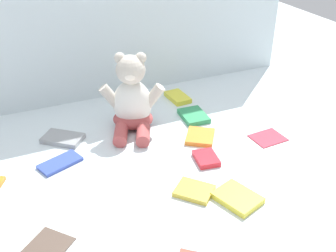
{
  "coord_description": "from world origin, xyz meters",
  "views": [
    {
      "loc": [
        -0.48,
        -1.15,
        0.78
      ],
      "look_at": [
        -0.02,
        -0.1,
        0.1
      ],
      "focal_mm": 43.64,
      "sensor_mm": 36.0,
      "label": 1
    }
  ],
  "objects_px": {
    "book_case_0": "(49,245)",
    "book_case_3": "(60,163)",
    "book_case_7": "(194,191)",
    "book_case_1": "(200,137)",
    "book_case_10": "(206,158)",
    "teddy_bear": "(132,102)",
    "book_case_11": "(268,137)",
    "book_case_6": "(237,198)",
    "book_case_2": "(178,97)",
    "book_case_4": "(63,138)",
    "book_case_8": "(194,116)"
  },
  "relations": [
    {
      "from": "book_case_0",
      "to": "book_case_3",
      "type": "distance_m",
      "value": 0.35
    },
    {
      "from": "book_case_7",
      "to": "book_case_3",
      "type": "bearing_deg",
      "value": -84.75
    },
    {
      "from": "book_case_1",
      "to": "book_case_10",
      "type": "bearing_deg",
      "value": 105.44
    },
    {
      "from": "teddy_bear",
      "to": "book_case_11",
      "type": "height_order",
      "value": "teddy_bear"
    },
    {
      "from": "book_case_3",
      "to": "book_case_6",
      "type": "bearing_deg",
      "value": 27.49
    },
    {
      "from": "book_case_10",
      "to": "book_case_2",
      "type": "bearing_deg",
      "value": -94.37
    },
    {
      "from": "book_case_4",
      "to": "book_case_3",
      "type": "bearing_deg",
      "value": 24.35
    },
    {
      "from": "book_case_0",
      "to": "book_case_10",
      "type": "bearing_deg",
      "value": -114.61
    },
    {
      "from": "book_case_2",
      "to": "book_case_3",
      "type": "height_order",
      "value": "book_case_2"
    },
    {
      "from": "book_case_2",
      "to": "book_case_4",
      "type": "bearing_deg",
      "value": -169.75
    },
    {
      "from": "book_case_8",
      "to": "teddy_bear",
      "type": "bearing_deg",
      "value": 175.71
    },
    {
      "from": "book_case_3",
      "to": "book_case_11",
      "type": "bearing_deg",
      "value": 57.82
    },
    {
      "from": "book_case_3",
      "to": "book_case_0",
      "type": "bearing_deg",
      "value": -36.55
    },
    {
      "from": "book_case_0",
      "to": "book_case_6",
      "type": "relative_size",
      "value": 0.8
    },
    {
      "from": "teddy_bear",
      "to": "book_case_7",
      "type": "xyz_separation_m",
      "value": [
        0.04,
        -0.43,
        -0.1
      ]
    },
    {
      "from": "book_case_11",
      "to": "book_case_3",
      "type": "bearing_deg",
      "value": 75.15
    },
    {
      "from": "teddy_bear",
      "to": "book_case_4",
      "type": "height_order",
      "value": "teddy_bear"
    },
    {
      "from": "book_case_2",
      "to": "book_case_11",
      "type": "height_order",
      "value": "book_case_2"
    },
    {
      "from": "teddy_bear",
      "to": "book_case_4",
      "type": "relative_size",
      "value": 2.09
    },
    {
      "from": "teddy_bear",
      "to": "book_case_2",
      "type": "relative_size",
      "value": 2.42
    },
    {
      "from": "book_case_7",
      "to": "book_case_10",
      "type": "distance_m",
      "value": 0.17
    },
    {
      "from": "book_case_1",
      "to": "book_case_4",
      "type": "relative_size",
      "value": 0.8
    },
    {
      "from": "teddy_bear",
      "to": "book_case_1",
      "type": "height_order",
      "value": "teddy_bear"
    },
    {
      "from": "book_case_11",
      "to": "book_case_7",
      "type": "bearing_deg",
      "value": 109.49
    },
    {
      "from": "book_case_1",
      "to": "book_case_10",
      "type": "relative_size",
      "value": 1.19
    },
    {
      "from": "book_case_6",
      "to": "book_case_10",
      "type": "xyz_separation_m",
      "value": [
        0.01,
        0.21,
        0.0
      ]
    },
    {
      "from": "book_case_6",
      "to": "book_case_11",
      "type": "bearing_deg",
      "value": -158.16
    },
    {
      "from": "teddy_bear",
      "to": "book_case_0",
      "type": "bearing_deg",
      "value": -107.5
    },
    {
      "from": "book_case_10",
      "to": "book_case_11",
      "type": "distance_m",
      "value": 0.27
    },
    {
      "from": "book_case_3",
      "to": "book_case_11",
      "type": "distance_m",
      "value": 0.72
    },
    {
      "from": "book_case_3",
      "to": "teddy_bear",
      "type": "bearing_deg",
      "value": 92.35
    },
    {
      "from": "book_case_10",
      "to": "book_case_11",
      "type": "height_order",
      "value": "book_case_10"
    },
    {
      "from": "teddy_bear",
      "to": "book_case_0",
      "type": "height_order",
      "value": "teddy_bear"
    },
    {
      "from": "book_case_6",
      "to": "book_case_10",
      "type": "height_order",
      "value": "same"
    },
    {
      "from": "book_case_8",
      "to": "book_case_11",
      "type": "distance_m",
      "value": 0.3
    },
    {
      "from": "book_case_2",
      "to": "teddy_bear",
      "type": "bearing_deg",
      "value": -154.41
    },
    {
      "from": "book_case_0",
      "to": "book_case_10",
      "type": "relative_size",
      "value": 1.08
    },
    {
      "from": "book_case_7",
      "to": "book_case_1",
      "type": "bearing_deg",
      "value": -163.57
    },
    {
      "from": "book_case_11",
      "to": "book_case_4",
      "type": "bearing_deg",
      "value": 63.71
    },
    {
      "from": "book_case_8",
      "to": "book_case_0",
      "type": "bearing_deg",
      "value": -142.12
    },
    {
      "from": "book_case_1",
      "to": "book_case_8",
      "type": "bearing_deg",
      "value": -73.2
    },
    {
      "from": "teddy_bear",
      "to": "book_case_6",
      "type": "bearing_deg",
      "value": -52.8
    },
    {
      "from": "teddy_bear",
      "to": "book_case_0",
      "type": "relative_size",
      "value": 2.9
    },
    {
      "from": "book_case_2",
      "to": "book_case_3",
      "type": "bearing_deg",
      "value": -157.74
    },
    {
      "from": "book_case_6",
      "to": "book_case_10",
      "type": "relative_size",
      "value": 1.35
    },
    {
      "from": "book_case_3",
      "to": "book_case_7",
      "type": "distance_m",
      "value": 0.45
    },
    {
      "from": "book_case_7",
      "to": "book_case_6",
      "type": "bearing_deg",
      "value": 98.35
    },
    {
      "from": "teddy_bear",
      "to": "book_case_11",
      "type": "xyz_separation_m",
      "value": [
        0.41,
        -0.27,
        -0.1
      ]
    },
    {
      "from": "book_case_4",
      "to": "book_case_8",
      "type": "height_order",
      "value": "book_case_8"
    },
    {
      "from": "book_case_3",
      "to": "book_case_10",
      "type": "relative_size",
      "value": 1.48
    }
  ]
}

